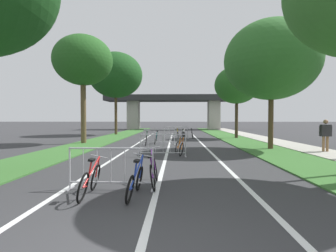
{
  "coord_description": "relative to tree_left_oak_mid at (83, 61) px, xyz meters",
  "views": [
    {
      "loc": [
        0.48,
        -3.02,
        1.77
      ],
      "look_at": [
        -0.24,
        19.64,
        1.14
      ],
      "focal_mm": 28.24,
      "sensor_mm": 36.0,
      "label": 1
    }
  ],
  "objects": [
    {
      "name": "bicycle_red_4",
      "position": [
        4.62,
        -12.6,
        -5.48
      ],
      "size": [
        0.43,
        1.64,
        0.9
      ],
      "rotation": [
        0.0,
        0.0,
        0.04
      ],
      "color": "black",
      "rests_on": "ground"
    },
    {
      "name": "tree_left_oak_mid",
      "position": [
        0.0,
        0.0,
        0.0
      ],
      "size": [
        4.14,
        4.14,
        7.64
      ],
      "color": "brown",
      "rests_on": "ground"
    },
    {
      "name": "bicycle_blue_8",
      "position": [
        5.66,
        -12.6,
        -5.5
      ],
      "size": [
        0.47,
        1.66,
        0.93
      ],
      "rotation": [
        0.0,
        0.0,
        -0.05
      ],
      "color": "black",
      "rests_on": "ground"
    },
    {
      "name": "bicycle_black_7",
      "position": [
        8.03,
        5.55,
        -5.49
      ],
      "size": [
        0.5,
        1.63,
        0.9
      ],
      "rotation": [
        0.0,
        0.0,
        -0.09
      ],
      "color": "black",
      "rests_on": "ground"
    },
    {
      "name": "pedestrian_pushing_bike",
      "position": [
        14.26,
        -4.69,
        -4.8
      ],
      "size": [
        0.62,
        0.34,
        1.73
      ],
      "rotation": [
        0.0,
        0.0,
        3.02
      ],
      "color": "olive",
      "rests_on": "ground"
    },
    {
      "name": "grass_verge_right",
      "position": [
        11.63,
        4.39,
        -5.82
      ],
      "size": [
        2.72,
        48.57,
        0.05
      ],
      "primitive_type": "cube",
      "color": "#386B2D",
      "rests_on": "ground"
    },
    {
      "name": "tree_right_pine_near",
      "position": [
        11.99,
        5.41,
        -1.07
      ],
      "size": [
        3.95,
        3.95,
        6.47
      ],
      "color": "#3D2D1E",
      "rests_on": "ground"
    },
    {
      "name": "crowd_barrier_fourth",
      "position": [
        6.53,
        5.2,
        -5.33
      ],
      "size": [
        2.15,
        0.44,
        1.05
      ],
      "rotation": [
        0.0,
        0.0,
        0.0
      ],
      "color": "#ADADB2",
      "rests_on": "ground"
    },
    {
      "name": "lane_stripe_right_lane",
      "position": [
        8.39,
        -1.43,
        -5.84
      ],
      "size": [
        0.14,
        28.1,
        0.01
      ],
      "primitive_type": "cube",
      "color": "silver",
      "rests_on": "ground"
    },
    {
      "name": "crowd_barrier_third",
      "position": [
        5.41,
        -0.54,
        -5.33
      ],
      "size": [
        2.16,
        0.47,
        1.05
      ],
      "rotation": [
        0.0,
        0.0,
        0.01
      ],
      "color": "#ADADB2",
      "rests_on": "ground"
    },
    {
      "name": "bicycle_orange_5",
      "position": [
        6.73,
        -5.71,
        -5.47
      ],
      "size": [
        0.69,
        1.68,
        0.96
      ],
      "rotation": [
        0.0,
        0.0,
        3.33
      ],
      "color": "black",
      "rests_on": "ground"
    },
    {
      "name": "bicycle_silver_9",
      "position": [
        7.15,
        4.77,
        -5.49
      ],
      "size": [
        0.51,
        1.73,
        0.95
      ],
      "rotation": [
        0.0,
        0.0,
        3.06
      ],
      "color": "black",
      "rests_on": "ground"
    },
    {
      "name": "bicycle_yellow_3",
      "position": [
        6.72,
        5.63,
        -5.5
      ],
      "size": [
        0.48,
        1.57,
        0.92
      ],
      "rotation": [
        0.0,
        0.0,
        0.03
      ],
      "color": "black",
      "rests_on": "ground"
    },
    {
      "name": "lane_stripe_center",
      "position": [
        6.1,
        -1.43,
        -5.84
      ],
      "size": [
        0.14,
        28.1,
        0.01
      ],
      "primitive_type": "cube",
      "color": "silver",
      "rests_on": "ground"
    },
    {
      "name": "bicycle_white_2",
      "position": [
        7.3,
        5.59,
        -5.49
      ],
      "size": [
        0.47,
        1.61,
        0.88
      ],
      "rotation": [
        0.0,
        0.0,
        -0.1
      ],
      "color": "black",
      "rests_on": "ground"
    },
    {
      "name": "bicycle_teal_6",
      "position": [
        5.15,
        -0.0,
        -5.5
      ],
      "size": [
        0.49,
        1.66,
        0.91
      ],
      "rotation": [
        0.0,
        0.0,
        3.16
      ],
      "color": "black",
      "rests_on": "ground"
    },
    {
      "name": "crowd_barrier_second",
      "position": [
        5.97,
        -6.28,
        -5.33
      ],
      "size": [
        2.17,
        0.51,
        1.05
      ],
      "rotation": [
        0.0,
        0.0,
        0.03
      ],
      "color": "#ADADB2",
      "rests_on": "ground"
    },
    {
      "name": "tree_right_cypress_far",
      "position": [
        12.0,
        -3.2,
        -0.75
      ],
      "size": [
        5.32,
        5.32,
        7.37
      ],
      "color": "#4C3823",
      "rests_on": "ground"
    },
    {
      "name": "grass_verge_left",
      "position": [
        0.58,
        4.39,
        -5.82
      ],
      "size": [
        2.72,
        48.57,
        0.05
      ],
      "primitive_type": "cube",
      "color": "#386B2D",
      "rests_on": "ground"
    },
    {
      "name": "sidewalk_path_right",
      "position": [
        14.05,
        4.39,
        -5.81
      ],
      "size": [
        2.13,
        48.57,
        0.08
      ],
      "primitive_type": "cube",
      "color": "#ADA89E",
      "rests_on": "ground"
    },
    {
      "name": "overpass_bridge",
      "position": [
        6.1,
        24.67,
        -1.61
      ],
      "size": [
        22.07,
        4.38,
        5.56
      ],
      "color": "#2D2D30",
      "rests_on": "ground"
    },
    {
      "name": "tree_left_pine_far",
      "position": [
        -0.02,
        10.14,
        0.65
      ],
      "size": [
        5.79,
        5.79,
        8.97
      ],
      "color": "#4C3823",
      "rests_on": "ground"
    },
    {
      "name": "bicycle_purple_0",
      "position": [
        5.99,
        -11.63,
        -5.47
      ],
      "size": [
        0.45,
        1.71,
        0.99
      ],
      "rotation": [
        0.0,
        0.0,
        0.02
      ],
      "color": "black",
      "rests_on": "ground"
    },
    {
      "name": "crowd_barrier_nearest",
      "position": [
        4.96,
        -12.01,
        -5.33
      ],
      "size": [
        2.16,
        0.47,
        1.05
      ],
      "rotation": [
        0.0,
        0.0,
        -0.01
      ],
      "color": "#ADADB2",
      "rests_on": "ground"
    },
    {
      "name": "lane_stripe_left_lane",
      "position": [
        3.82,
        -1.43,
        -5.84
      ],
      "size": [
        0.14,
        28.1,
        0.01
      ],
      "primitive_type": "cube",
      "color": "silver",
      "rests_on": "ground"
    },
    {
      "name": "bicycle_green_1",
      "position": [
        4.59,
        -1.1,
        -5.47
      ],
      "size": [
        0.44,
        1.73,
        0.99
      ],
      "rotation": [
        0.0,
        0.0,
        0.12
      ],
      "color": "black",
      "rests_on": "ground"
    }
  ]
}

